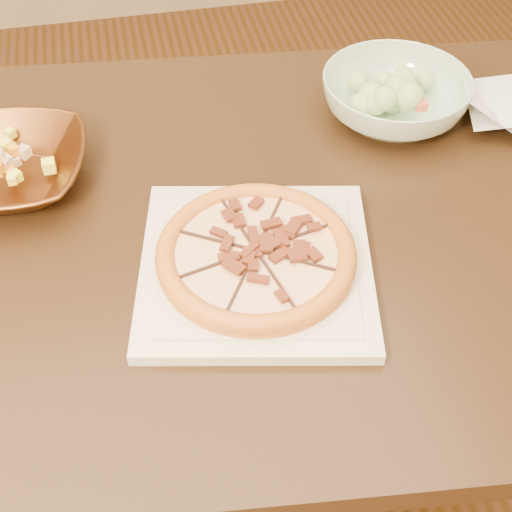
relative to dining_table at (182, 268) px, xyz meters
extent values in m
cube|color=#382209|center=(-0.09, 0.05, -0.66)|extent=(4.00, 4.00, 0.02)
cube|color=black|center=(0.00, 0.00, 0.08)|extent=(1.46, 1.03, 0.04)
cylinder|color=black|center=(0.61, 0.36, -0.29)|extent=(0.07, 0.07, 0.71)
cube|color=beige|center=(0.09, -0.12, 0.11)|extent=(0.36, 0.36, 0.02)
cube|color=beige|center=(0.09, -0.12, 0.12)|extent=(0.31, 0.31, 0.00)
cylinder|color=#C77825|center=(0.09, -0.12, 0.13)|extent=(0.26, 0.26, 0.01)
torus|color=#C77825|center=(0.09, -0.12, 0.14)|extent=(0.27, 0.27, 0.03)
cylinder|color=#FFDFAA|center=(0.09, -0.12, 0.14)|extent=(0.21, 0.21, 0.01)
cube|color=black|center=(0.09, -0.12, 0.14)|extent=(0.07, 0.26, 0.01)
cube|color=black|center=(0.09, -0.12, 0.14)|extent=(0.23, 0.14, 0.01)
cube|color=black|center=(0.09, -0.12, 0.14)|extent=(0.26, 0.07, 0.01)
cube|color=black|center=(0.09, -0.12, 0.14)|extent=(0.14, 0.23, 0.01)
cube|color=maroon|center=(0.11, -0.12, 0.15)|extent=(0.03, 0.02, 0.00)
cube|color=maroon|center=(0.13, -0.10, 0.15)|extent=(0.03, 0.02, 0.00)
cube|color=maroon|center=(0.15, -0.08, 0.15)|extent=(0.03, 0.03, 0.00)
cube|color=maroon|center=(0.11, -0.10, 0.15)|extent=(0.03, 0.03, 0.00)
cube|color=maroon|center=(0.12, -0.08, 0.15)|extent=(0.02, 0.03, 0.00)
cube|color=maroon|center=(0.11, -0.05, 0.15)|extent=(0.02, 0.03, 0.00)
cube|color=maroon|center=(0.09, -0.09, 0.15)|extent=(0.02, 0.02, 0.00)
cube|color=maroon|center=(0.08, -0.07, 0.15)|extent=(0.02, 0.03, 0.00)
cube|color=maroon|center=(0.06, -0.04, 0.15)|extent=(0.02, 0.03, 0.00)
cube|color=maroon|center=(0.07, -0.09, 0.15)|extent=(0.02, 0.03, 0.00)
cube|color=maroon|center=(0.05, -0.08, 0.15)|extent=(0.03, 0.03, 0.00)
cube|color=maroon|center=(0.07, -0.11, 0.15)|extent=(0.03, 0.03, 0.00)
cube|color=maroon|center=(0.05, -0.10, 0.15)|extent=(0.03, 0.02, 0.00)
cube|color=maroon|center=(0.02, -0.11, 0.15)|extent=(0.03, 0.02, 0.00)
cube|color=maroon|center=(0.06, -0.12, 0.15)|extent=(0.02, 0.01, 0.00)
cube|color=maroon|center=(0.04, -0.14, 0.15)|extent=(0.03, 0.02, 0.00)
cube|color=maroon|center=(0.02, -0.16, 0.15)|extent=(0.03, 0.02, 0.00)
cube|color=maroon|center=(0.06, -0.15, 0.15)|extent=(0.03, 0.03, 0.00)
cube|color=maroon|center=(0.05, -0.17, 0.15)|extent=(0.03, 0.03, 0.00)
cube|color=maroon|center=(0.08, -0.14, 0.15)|extent=(0.02, 0.03, 0.00)
cube|color=maroon|center=(0.08, -0.17, 0.15)|extent=(0.02, 0.03, 0.00)
cube|color=maroon|center=(0.09, -0.19, 0.15)|extent=(0.02, 0.02, 0.00)
cube|color=maroon|center=(0.10, -0.15, 0.15)|extent=(0.02, 0.03, 0.00)
cube|color=maroon|center=(0.11, -0.17, 0.15)|extent=(0.02, 0.03, 0.00)
cube|color=maroon|center=(0.13, -0.19, 0.15)|extent=(0.02, 0.03, 0.00)
cube|color=maroon|center=(0.12, -0.15, 0.15)|extent=(0.03, 0.03, 0.00)
cube|color=maroon|center=(0.14, -0.16, 0.15)|extent=(0.03, 0.03, 0.00)
cube|color=maroon|center=(0.17, -0.15, 0.15)|extent=(0.03, 0.02, 0.00)
cube|color=maroon|center=(0.13, -0.13, 0.15)|extent=(0.03, 0.02, 0.00)
cube|color=maroon|center=(0.16, -0.12, 0.15)|extent=(0.02, 0.01, 0.00)
imported|color=brown|center=(-0.24, 0.13, 0.13)|extent=(0.28, 0.28, 0.06)
cube|color=orange|center=(-0.22, 0.14, 0.18)|extent=(0.03, 0.03, 0.03)
cube|color=#FFF940|center=(-0.21, 0.15, 0.18)|extent=(0.03, 0.03, 0.03)
cube|color=tan|center=(-0.21, 0.17, 0.18)|extent=(0.03, 0.03, 0.03)
cube|color=orange|center=(-0.23, 0.14, 0.18)|extent=(0.03, 0.03, 0.03)
cube|color=#FFF940|center=(-0.23, 0.16, 0.18)|extent=(0.03, 0.03, 0.03)
cube|color=orange|center=(-0.23, 0.09, 0.18)|extent=(0.03, 0.03, 0.03)
cube|color=#FFF940|center=(-0.22, 0.08, 0.18)|extent=(0.03, 0.03, 0.03)
cube|color=tan|center=(-0.23, 0.12, 0.18)|extent=(0.03, 0.03, 0.03)
cube|color=orange|center=(-0.21, 0.11, 0.18)|extent=(0.03, 0.03, 0.03)
cube|color=#FFF940|center=(-0.19, 0.12, 0.18)|extent=(0.03, 0.03, 0.03)
imported|color=silver|center=(0.39, 0.17, 0.14)|extent=(0.32, 0.32, 0.08)
sphere|color=#BAD797|center=(0.39, 0.17, 0.20)|extent=(0.04, 0.04, 0.04)
sphere|color=#BAD797|center=(0.41, 0.18, 0.20)|extent=(0.04, 0.04, 0.04)
sphere|color=#BAD797|center=(0.42, 0.21, 0.20)|extent=(0.04, 0.04, 0.04)
sphere|color=#BAD797|center=(0.39, 0.19, 0.20)|extent=(0.04, 0.04, 0.04)
sphere|color=#BAD797|center=(0.39, 0.21, 0.20)|extent=(0.04, 0.04, 0.04)
sphere|color=#BAD797|center=(0.39, 0.18, 0.20)|extent=(0.04, 0.04, 0.04)
sphere|color=#BAD797|center=(0.37, 0.19, 0.20)|extent=(0.04, 0.04, 0.04)
sphere|color=#BAD797|center=(0.34, 0.18, 0.20)|extent=(0.04, 0.04, 0.04)
sphere|color=#BAD797|center=(0.37, 0.17, 0.20)|extent=(0.04, 0.04, 0.04)
sphere|color=#BAD797|center=(0.36, 0.15, 0.20)|extent=(0.04, 0.04, 0.04)
sphere|color=#BAD797|center=(0.39, 0.17, 0.20)|extent=(0.04, 0.04, 0.04)
sphere|color=#BAD797|center=(0.39, 0.15, 0.20)|extent=(0.04, 0.04, 0.04)
sphere|color=#BAD797|center=(0.41, 0.13, 0.20)|extent=(0.04, 0.04, 0.04)
sphere|color=#BAD797|center=(0.40, 0.16, 0.20)|extent=(0.04, 0.04, 0.04)
sphere|color=#BAD797|center=(0.43, 0.16, 0.20)|extent=(0.04, 0.04, 0.04)
cube|color=#E85835|center=(0.42, 0.20, 0.19)|extent=(0.02, 0.02, 0.01)
cube|color=#E85835|center=(0.37, 0.20, 0.19)|extent=(0.02, 0.02, 0.01)
cube|color=#E85835|center=(0.36, 0.15, 0.19)|extent=(0.02, 0.02, 0.01)
cube|color=#E85835|center=(0.41, 0.15, 0.19)|extent=(0.02, 0.02, 0.01)
camera|label=1|loc=(-0.04, -0.76, 0.82)|focal=50.00mm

